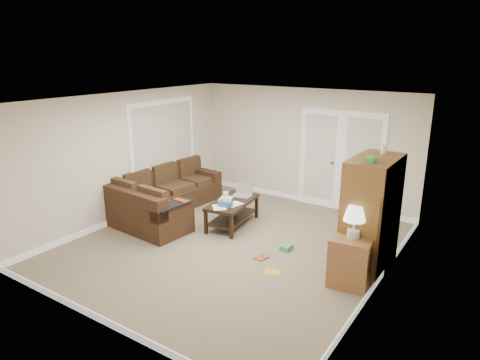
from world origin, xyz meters
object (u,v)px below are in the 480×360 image
Objects in this scene: coffee_table at (233,212)px; tv_armoire at (371,214)px; side_cabinet at (351,257)px; sectional_sofa at (161,200)px.

tv_armoire is (2.69, -0.27, 0.61)m from coffee_table.
side_cabinet is at bearing -94.23° from tv_armoire.
sectional_sofa is 1.48× the size of tv_armoire.
tv_armoire reaches higher than coffee_table.
tv_armoire is (4.20, 0.10, 0.57)m from sectional_sofa.
tv_armoire is 0.76m from side_cabinet.
tv_armoire is at bearing 6.07° from sectional_sofa.
tv_armoire is at bearing 78.92° from side_cabinet.
sectional_sofa is at bearing 167.25° from side_cabinet.
side_cabinet is (-0.05, -0.60, -0.46)m from tv_armoire.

